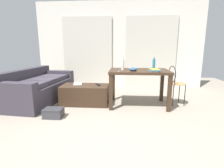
% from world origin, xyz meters
% --- Properties ---
extents(ground_plane, '(7.76, 7.76, 0.00)m').
position_xyz_m(ground_plane, '(0.00, 1.22, 0.00)').
color(ground_plane, gray).
extents(wall_back, '(5.05, 0.10, 2.58)m').
position_xyz_m(wall_back, '(0.00, 3.23, 1.29)').
color(wall_back, silver).
rests_on(wall_back, ground).
extents(curtains, '(3.45, 0.03, 2.13)m').
position_xyz_m(curtains, '(0.00, 3.15, 1.07)').
color(curtains, beige).
rests_on(curtains, ground).
extents(couch, '(1.07, 1.94, 0.73)m').
position_xyz_m(couch, '(-1.79, 1.51, 0.30)').
color(couch, '#38333D').
rests_on(couch, ground).
extents(coffee_table, '(1.00, 0.54, 0.41)m').
position_xyz_m(coffee_table, '(-0.66, 1.38, 0.21)').
color(coffee_table, '#382619').
rests_on(coffee_table, ground).
extents(craft_table, '(1.21, 0.78, 0.76)m').
position_xyz_m(craft_table, '(0.49, 1.37, 0.65)').
color(craft_table, '#382619').
rests_on(craft_table, ground).
extents(wire_chair, '(0.36, 0.38, 0.84)m').
position_xyz_m(wire_chair, '(1.26, 1.48, 0.53)').
color(wire_chair, '#B7844C').
rests_on(wire_chair, ground).
extents(bottle_near, '(0.06, 0.06, 0.25)m').
position_xyz_m(bottle_near, '(0.15, 1.32, 0.87)').
color(bottle_near, beige).
rests_on(bottle_near, craft_table).
extents(bottle_far, '(0.06, 0.06, 0.26)m').
position_xyz_m(bottle_far, '(0.80, 1.46, 0.87)').
color(bottle_far, teal).
rests_on(bottle_far, craft_table).
extents(bowl, '(0.16, 0.16, 0.07)m').
position_xyz_m(bowl, '(0.36, 1.20, 0.79)').
color(bowl, '#2D4C7A').
rests_on(bowl, craft_table).
extents(book_stack, '(0.23, 0.32, 0.05)m').
position_xyz_m(book_stack, '(0.76, 1.18, 0.78)').
color(book_stack, '#4C4C51').
rests_on(book_stack, craft_table).
extents(tv_remote_on_table, '(0.10, 0.18, 0.02)m').
position_xyz_m(tv_remote_on_table, '(0.33, 1.59, 0.77)').
color(tv_remote_on_table, '#B7B7B2').
rests_on(tv_remote_on_table, craft_table).
extents(scissors, '(0.06, 0.12, 0.00)m').
position_xyz_m(scissors, '(0.08, 1.09, 0.76)').
color(scissors, '#9EA0A5').
rests_on(scissors, craft_table).
extents(tv_remote_primary, '(0.13, 0.19, 0.02)m').
position_xyz_m(tv_remote_primary, '(-0.38, 1.42, 0.42)').
color(tv_remote_primary, black).
rests_on(tv_remote_primary, coffee_table).
extents(magazine, '(0.23, 0.27, 0.02)m').
position_xyz_m(magazine, '(-0.84, 1.47, 0.42)').
color(magazine, silver).
rests_on(magazine, coffee_table).
extents(shoebox, '(0.33, 0.24, 0.16)m').
position_xyz_m(shoebox, '(-1.04, 0.58, 0.08)').
color(shoebox, '#38383D').
rests_on(shoebox, ground).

